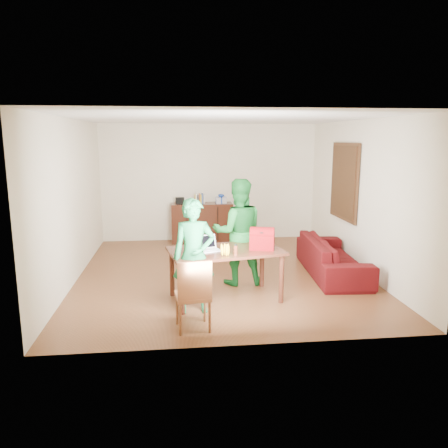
{
  "coord_description": "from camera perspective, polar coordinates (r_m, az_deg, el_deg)",
  "views": [
    {
      "loc": [
        -0.78,
        -7.43,
        2.39
      ],
      "look_at": [
        -0.08,
        -1.04,
        1.11
      ],
      "focal_mm": 35.0,
      "sensor_mm": 36.0,
      "label": 1
    }
  ],
  "objects": [
    {
      "name": "room",
      "position": [
        7.67,
        -0.31,
        3.15
      ],
      "size": [
        5.2,
        5.7,
        2.9
      ],
      "color": "#432110",
      "rests_on": "ground"
    },
    {
      "name": "person_far",
      "position": [
        7.13,
        1.87,
        -1.04
      ],
      "size": [
        0.86,
        0.67,
        1.74
      ],
      "primitive_type": "imported",
      "rotation": [
        0.0,
        0.0,
        3.13
      ],
      "color": "#155F21",
      "rests_on": "ground"
    },
    {
      "name": "chair",
      "position": [
        5.61,
        -4.06,
        -10.97
      ],
      "size": [
        0.46,
        0.45,
        0.93
      ],
      "rotation": [
        0.0,
        0.0,
        0.11
      ],
      "color": "brown",
      "rests_on": "ground"
    },
    {
      "name": "person_near",
      "position": [
        5.99,
        -3.94,
        -4.22
      ],
      "size": [
        0.59,
        0.4,
        1.59
      ],
      "primitive_type": "imported",
      "rotation": [
        0.0,
        0.0,
        0.04
      ],
      "color": "#166333",
      "rests_on": "ground"
    },
    {
      "name": "bottle",
      "position": [
        6.1,
        1.52,
        -3.4
      ],
      "size": [
        0.07,
        0.07,
        0.16
      ],
      "primitive_type": "cylinder",
      "rotation": [
        0.0,
        0.0,
        -0.31
      ],
      "color": "#502012",
      "rests_on": "table"
    },
    {
      "name": "bananas",
      "position": [
        6.11,
        0.14,
        -3.84
      ],
      "size": [
        0.19,
        0.14,
        0.06
      ],
      "primitive_type": null,
      "rotation": [
        0.0,
        0.0,
        0.17
      ],
      "color": "gold",
      "rests_on": "table"
    },
    {
      "name": "laptop",
      "position": [
        6.35,
        -1.92,
        -3.16
      ],
      "size": [
        0.35,
        0.29,
        0.21
      ],
      "rotation": [
        0.0,
        0.0,
        0.29
      ],
      "color": "white",
      "rests_on": "table"
    },
    {
      "name": "sofa",
      "position": [
        7.98,
        13.99,
        -4.16
      ],
      "size": [
        1.0,
        2.21,
        0.63
      ],
      "primitive_type": "imported",
      "rotation": [
        0.0,
        0.0,
        1.5
      ],
      "color": "#3A0714",
      "rests_on": "ground"
    },
    {
      "name": "table",
      "position": [
        6.46,
        0.2,
        -4.19
      ],
      "size": [
        1.77,
        1.2,
        0.77
      ],
      "rotation": [
        0.0,
        0.0,
        0.19
      ],
      "color": "black",
      "rests_on": "ground"
    },
    {
      "name": "red_bag",
      "position": [
        6.45,
        4.99,
        -2.18
      ],
      "size": [
        0.4,
        0.29,
        0.26
      ],
      "primitive_type": "cube",
      "rotation": [
        0.0,
        0.0,
        -0.27
      ],
      "color": "#67060C",
      "rests_on": "table"
    }
  ]
}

